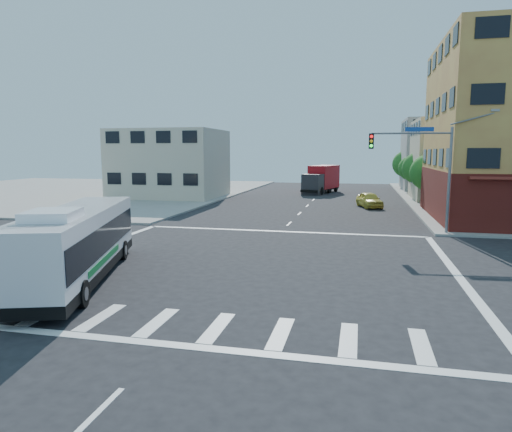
# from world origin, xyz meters

# --- Properties ---
(ground) EXTENTS (120.00, 120.00, 0.00)m
(ground) POSITION_xyz_m (0.00, 0.00, 0.00)
(ground) COLOR black
(ground) RESTS_ON ground
(sidewalk_nw) EXTENTS (50.00, 50.00, 0.15)m
(sidewalk_nw) POSITION_xyz_m (-35.00, 35.00, 0.07)
(sidewalk_nw) COLOR gray
(sidewalk_nw) RESTS_ON ground
(building_east_near) EXTENTS (12.06, 10.06, 9.00)m
(building_east_near) POSITION_xyz_m (16.98, 33.98, 4.51)
(building_east_near) COLOR #C3B595
(building_east_near) RESTS_ON ground
(building_east_far) EXTENTS (12.06, 10.06, 10.00)m
(building_east_far) POSITION_xyz_m (16.98, 47.98, 5.01)
(building_east_far) COLOR #959691
(building_east_far) RESTS_ON ground
(building_west) EXTENTS (12.06, 10.06, 8.00)m
(building_west) POSITION_xyz_m (-17.02, 29.98, 4.01)
(building_west) COLOR beige
(building_west) RESTS_ON ground
(signal_mast_ne) EXTENTS (7.91, 1.13, 8.07)m
(signal_mast_ne) POSITION_xyz_m (9.08, 10.62, 4.98)
(signal_mast_ne) COLOR slate
(signal_mast_ne) RESTS_ON ground
(street_tree_a) EXTENTS (3.60, 3.60, 5.53)m
(street_tree_a) POSITION_xyz_m (11.90, 27.92, 3.59)
(street_tree_a) COLOR #341F13
(street_tree_a) RESTS_ON ground
(street_tree_b) EXTENTS (3.80, 3.80, 5.79)m
(street_tree_b) POSITION_xyz_m (11.90, 35.92, 3.75)
(street_tree_b) COLOR #341F13
(street_tree_b) RESTS_ON ground
(street_tree_c) EXTENTS (3.40, 3.40, 5.29)m
(street_tree_c) POSITION_xyz_m (11.90, 43.92, 3.46)
(street_tree_c) COLOR #341F13
(street_tree_c) RESTS_ON ground
(street_tree_d) EXTENTS (4.00, 4.00, 6.03)m
(street_tree_d) POSITION_xyz_m (11.90, 51.92, 3.88)
(street_tree_d) COLOR #341F13
(street_tree_d) RESTS_ON ground
(transit_bus) EXTENTS (5.79, 11.47, 3.34)m
(transit_bus) POSITION_xyz_m (-6.33, -4.20, 1.63)
(transit_bus) COLOR black
(transit_bus) RESTS_ON ground
(box_truck) EXTENTS (4.53, 8.41, 3.64)m
(box_truck) POSITION_xyz_m (0.09, 40.11, 1.76)
(box_truck) COLOR #28282D
(box_truck) RESTS_ON ground
(parked_car) EXTENTS (2.92, 4.70, 1.49)m
(parked_car) POSITION_xyz_m (6.10, 25.06, 0.75)
(parked_car) COLOR gold
(parked_car) RESTS_ON ground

